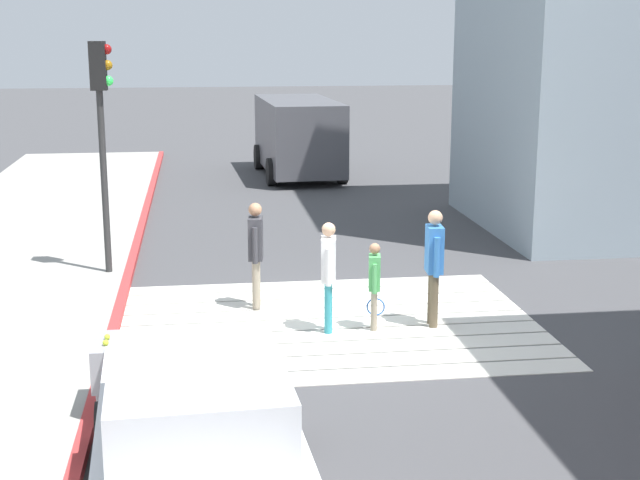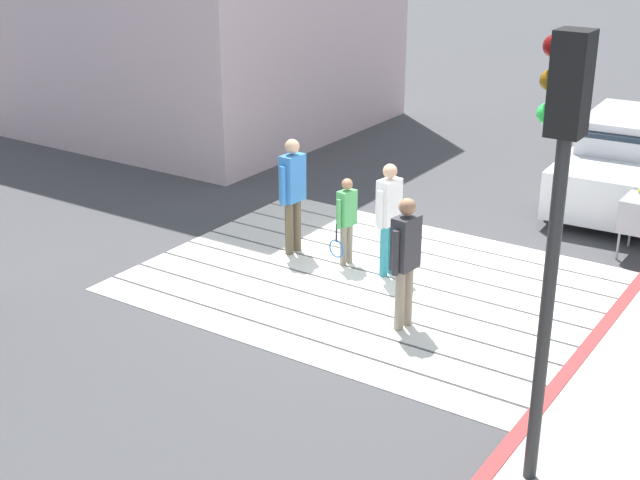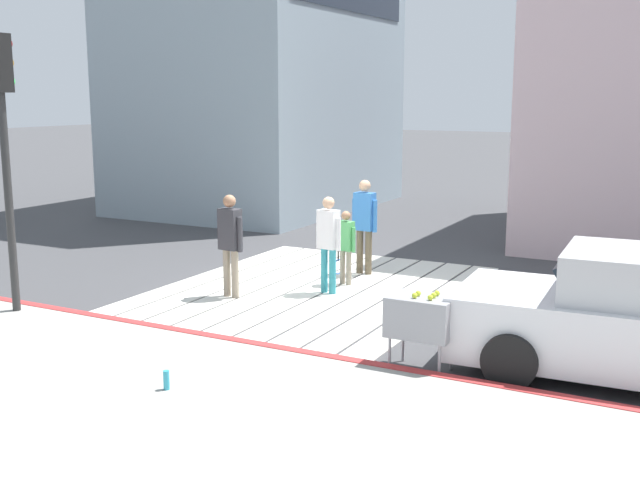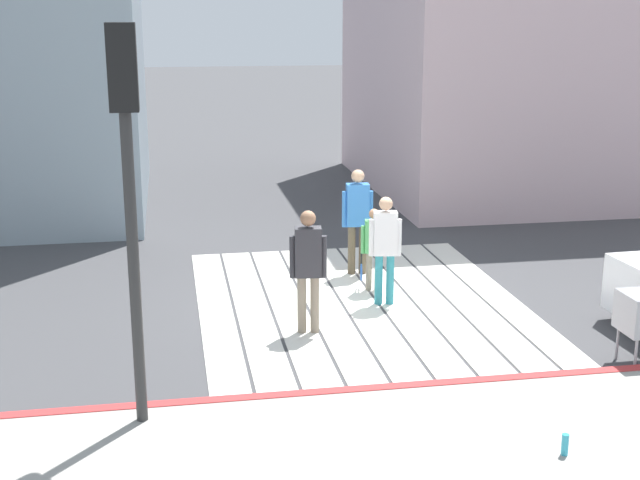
# 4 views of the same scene
# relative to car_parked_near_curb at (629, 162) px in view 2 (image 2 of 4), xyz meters

# --- Properties ---
(ground_plane) EXTENTS (120.00, 120.00, 0.00)m
(ground_plane) POSITION_rel_car_parked_near_curb_xyz_m (2.00, 5.53, -0.73)
(ground_plane) COLOR #424244
(crosswalk_stripes) EXTENTS (6.40, 4.90, 0.01)m
(crosswalk_stripes) POSITION_rel_car_parked_near_curb_xyz_m (2.00, 5.53, -0.73)
(crosswalk_stripes) COLOR silver
(crosswalk_stripes) RESTS_ON ground
(curb_painted) EXTENTS (0.16, 40.00, 0.13)m
(curb_painted) POSITION_rel_car_parked_near_curb_xyz_m (-1.25, 5.53, -0.67)
(curb_painted) COLOR #BC3333
(curb_painted) RESTS_ON ground
(car_parked_near_curb) EXTENTS (2.15, 4.39, 1.57)m
(car_parked_near_curb) POSITION_rel_car_parked_near_curb_xyz_m (0.00, 0.00, 0.00)
(car_parked_near_curb) COLOR white
(car_parked_near_curb) RESTS_ON ground
(traffic_light_corner) EXTENTS (0.39, 0.28, 4.24)m
(traffic_light_corner) POSITION_rel_car_parked_near_curb_xyz_m (-1.58, 8.72, 2.30)
(traffic_light_corner) COLOR #2D2D2D
(traffic_light_corner) RESTS_ON ground
(pedestrian_adult_lead) EXTENTS (0.26, 0.49, 1.68)m
(pedestrian_adult_lead) POSITION_rel_car_parked_near_curb_xyz_m (1.94, 5.17, 0.24)
(pedestrian_adult_lead) COLOR teal
(pedestrian_adult_lead) RESTS_ON ground
(pedestrian_adult_trailing) EXTENTS (0.27, 0.51, 1.75)m
(pedestrian_adult_trailing) POSITION_rel_car_parked_near_curb_xyz_m (0.95, 6.51, 0.28)
(pedestrian_adult_trailing) COLOR gray
(pedestrian_adult_trailing) RESTS_ON ground
(pedestrian_adult_side) EXTENTS (0.26, 0.52, 1.81)m
(pedestrian_adult_side) POSITION_rel_car_parked_near_curb_xyz_m (3.56, 5.24, 0.32)
(pedestrian_adult_side) COLOR brown
(pedestrian_adult_side) RESTS_ON ground
(pedestrian_child_with_racket) EXTENTS (0.31, 0.42, 1.35)m
(pedestrian_child_with_racket) POSITION_rel_car_parked_near_curb_xyz_m (2.64, 5.19, 0.03)
(pedestrian_child_with_racket) COLOR gray
(pedestrian_child_with_racket) RESTS_ON ground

